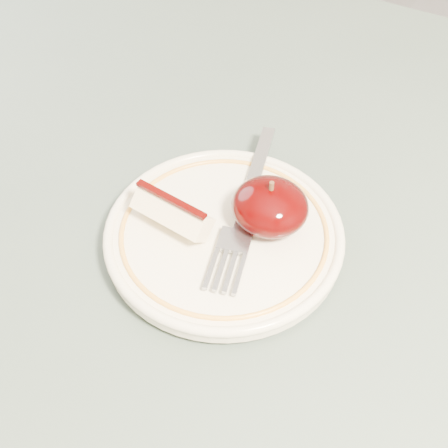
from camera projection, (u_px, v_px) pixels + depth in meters
The scene contains 5 objects.
table at pixel (160, 261), 0.64m from camera, with size 0.90×0.90×0.75m.
plate at pixel (224, 235), 0.53m from camera, with size 0.21×0.21×0.02m.
apple_half at pixel (270, 206), 0.52m from camera, with size 0.07×0.06×0.05m.
apple_wedge at pixel (172, 212), 0.52m from camera, with size 0.07×0.04×0.03m.
fork at pixel (245, 206), 0.54m from camera, with size 0.07×0.20×0.00m.
Camera 1 is at (0.25, -0.32, 1.17)m, focal length 50.00 mm.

